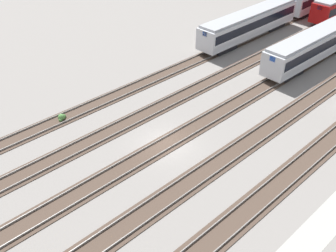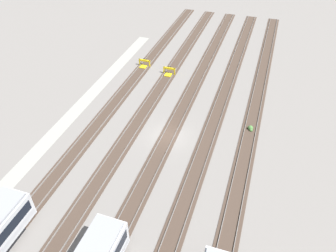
{
  "view_description": "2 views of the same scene",
  "coord_description": "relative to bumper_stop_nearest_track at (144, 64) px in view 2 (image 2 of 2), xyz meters",
  "views": [
    {
      "loc": [
        -18.53,
        -19.67,
        20.7
      ],
      "look_at": [
        0.18,
        0.0,
        1.8
      ],
      "focal_mm": 42.0,
      "sensor_mm": 36.0,
      "label": 1
    },
    {
      "loc": [
        29.63,
        9.75,
        26.63
      ],
      "look_at": [
        0.18,
        0.0,
        1.8
      ],
      "focal_mm": 35.0,
      "sensor_mm": 36.0,
      "label": 2
    }
  ],
  "objects": [
    {
      "name": "bumper_stop_near_inner_track",
      "position": [
        1.27,
        4.8,
        0.0
      ],
      "size": [
        1.34,
        2.0,
        1.22
      ],
      "color": "yellow",
      "rests_on": "ground"
    },
    {
      "name": "rail_track_near_inner",
      "position": [
        15.96,
        4.8,
        -0.47
      ],
      "size": [
        90.0,
        2.23,
        0.21
      ],
      "color": "#47382D",
      "rests_on": "ground"
    },
    {
      "name": "ground_plane",
      "position": [
        15.96,
        9.59,
        -0.51
      ],
      "size": [
        400.0,
        400.0,
        0.0
      ],
      "primitive_type": "plane",
      "color": "gray"
    },
    {
      "name": "rail_track_nearest",
      "position": [
        15.96,
        0.01,
        -0.47
      ],
      "size": [
        90.0,
        2.23,
        0.21
      ],
      "color": "#47382D",
      "rests_on": "ground"
    },
    {
      "name": "weed_clump",
      "position": [
        11.41,
        19.16,
        -0.27
      ],
      "size": [
        0.92,
        0.7,
        0.64
      ],
      "color": "#4C7F3D",
      "rests_on": "ground"
    },
    {
      "name": "bumper_stop_nearest_track",
      "position": [
        0.0,
        0.0,
        0.0
      ],
      "size": [
        1.36,
        2.01,
        1.22
      ],
      "color": "yellow",
      "rests_on": "ground"
    },
    {
      "name": "rail_track_farthest",
      "position": [
        15.96,
        19.18,
        -0.47
      ],
      "size": [
        90.0,
        2.23,
        0.21
      ],
      "color": "#47382D",
      "rests_on": "ground"
    },
    {
      "name": "rail_track_middle",
      "position": [
        15.96,
        9.59,
        -0.47
      ],
      "size": [
        90.0,
        2.24,
        0.21
      ],
      "color": "#47382D",
      "rests_on": "ground"
    },
    {
      "name": "service_walkway",
      "position": [
        15.96,
        -4.31,
        -0.51
      ],
      "size": [
        54.0,
        2.0,
        0.01
      ],
      "primitive_type": "cube",
      "color": "#9E9E93",
      "rests_on": "ground"
    },
    {
      "name": "rail_track_far_inner",
      "position": [
        15.96,
        14.39,
        -0.47
      ],
      "size": [
        90.0,
        2.23,
        0.21
      ],
      "color": "#47382D",
      "rests_on": "ground"
    }
  ]
}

